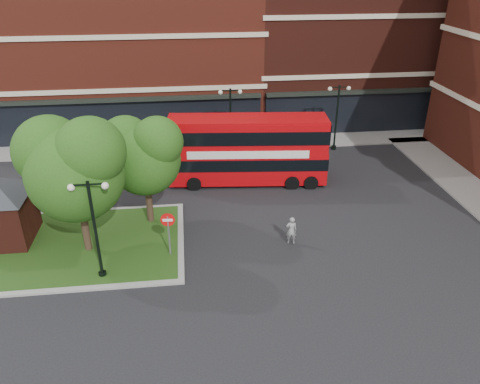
{
  "coord_description": "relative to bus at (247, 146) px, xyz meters",
  "views": [
    {
      "loc": [
        -1.22,
        -18.14,
        13.57
      ],
      "look_at": [
        1.47,
        4.27,
        2.0
      ],
      "focal_mm": 35.0,
      "sensor_mm": 36.0,
      "label": 1
    }
  ],
  "objects": [
    {
      "name": "lamp_far_right",
      "position": [
        7.41,
        4.89,
        0.29
      ],
      "size": [
        1.72,
        0.36,
        5.0
      ],
      "color": "black",
      "rests_on": "ground"
    },
    {
      "name": "tree_island_west",
      "position": [
        -9.19,
        -7.04,
        2.26
      ],
      "size": [
        5.4,
        4.71,
        7.21
      ],
      "color": "#2D2116",
      "rests_on": "ground"
    },
    {
      "name": "bus",
      "position": [
        0.0,
        0.0,
        0.0
      ],
      "size": [
        10.3,
        3.25,
        3.87
      ],
      "rotation": [
        0.0,
        0.0,
        -0.1
      ],
      "color": "#B0070B",
      "rests_on": "ground"
    },
    {
      "name": "woman",
      "position": [
        1.28,
        -7.61,
        -1.76
      ],
      "size": [
        0.61,
        0.44,
        1.55
      ],
      "primitive_type": "imported",
      "rotation": [
        0.0,
        0.0,
        3.02
      ],
      "color": "gray",
      "rests_on": "ground"
    },
    {
      "name": "ground",
      "position": [
        -2.59,
        -9.61,
        -2.54
      ],
      "size": [
        120.0,
        120.0,
        0.0
      ],
      "primitive_type": "plane",
      "color": "black",
      "rests_on": "ground"
    },
    {
      "name": "pavement_far",
      "position": [
        -2.59,
        6.89,
        -2.48
      ],
      "size": [
        44.0,
        3.0,
        0.12
      ],
      "primitive_type": "cube",
      "color": "slate",
      "rests_on": "ground"
    },
    {
      "name": "tree_island_east",
      "position": [
        -6.17,
        -4.55,
        1.7
      ],
      "size": [
        4.46,
        3.9,
        6.29
      ],
      "color": "#2D2116",
      "rests_on": "ground"
    },
    {
      "name": "no_entry_sign",
      "position": [
        -4.96,
        -8.11,
        -0.76
      ],
      "size": [
        0.69,
        0.11,
        2.49
      ],
      "rotation": [
        0.0,
        0.0,
        -0.08
      ],
      "color": "slate",
      "rests_on": "ground"
    },
    {
      "name": "car_white",
      "position": [
        1.42,
        4.89,
        -1.86
      ],
      "size": [
        4.25,
        1.87,
        1.36
      ],
      "primitive_type": "imported",
      "rotation": [
        0.0,
        0.0,
        1.46
      ],
      "color": "white",
      "rests_on": "ground"
    },
    {
      "name": "traffic_island",
      "position": [
        -10.59,
        -6.61,
        -2.47
      ],
      "size": [
        12.6,
        7.6,
        0.15
      ],
      "color": "gray",
      "rests_on": "ground"
    },
    {
      "name": "terrace_far_left",
      "position": [
        -10.59,
        14.39,
        4.46
      ],
      "size": [
        26.0,
        12.0,
        14.0
      ],
      "primitive_type": "cube",
      "color": "maroon",
      "rests_on": "ground"
    },
    {
      "name": "terrace_far_right",
      "position": [
        11.41,
        14.39,
        5.46
      ],
      "size": [
        18.0,
        12.0,
        16.0
      ],
      "primitive_type": "cube",
      "color": "#471911",
      "rests_on": "ground"
    },
    {
      "name": "lamp_far_left",
      "position": [
        -0.59,
        4.89,
        0.29
      ],
      "size": [
        1.72,
        0.36,
        5.0
      ],
      "color": "black",
      "rests_on": "ground"
    },
    {
      "name": "car_silver",
      "position": [
        -6.79,
        6.39,
        -1.77
      ],
      "size": [
        4.6,
        2.06,
        1.53
      ],
      "primitive_type": "imported",
      "rotation": [
        0.0,
        0.0,
        1.52
      ],
      "color": "#B1B3B9",
      "rests_on": "ground"
    },
    {
      "name": "lamp_island",
      "position": [
        -8.09,
        -9.41,
        0.29
      ],
      "size": [
        1.72,
        0.36,
        5.0
      ],
      "color": "black",
      "rests_on": "ground"
    }
  ]
}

